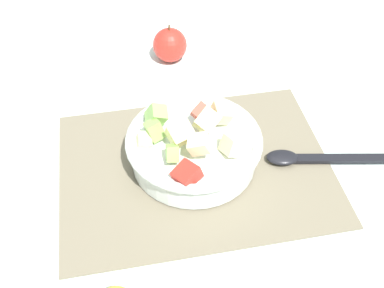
% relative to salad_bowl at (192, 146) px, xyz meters
% --- Properties ---
extents(ground_plane, '(2.40, 2.40, 0.00)m').
position_rel_salad_bowl_xyz_m(ground_plane, '(-0.00, 0.01, -0.04)').
color(ground_plane, silver).
extents(placemat, '(0.47, 0.35, 0.01)m').
position_rel_salad_bowl_xyz_m(placemat, '(-0.00, 0.01, -0.04)').
color(placemat, '#756B56').
rests_on(placemat, ground_plane).
extents(salad_bowl, '(0.23, 0.23, 0.11)m').
position_rel_salad_bowl_xyz_m(salad_bowl, '(0.00, 0.00, 0.00)').
color(salad_bowl, white).
rests_on(salad_bowl, placemat).
extents(serving_spoon, '(0.24, 0.07, 0.01)m').
position_rel_salad_bowl_xyz_m(serving_spoon, '(-0.21, 0.04, -0.03)').
color(serving_spoon, black).
rests_on(serving_spoon, placemat).
extents(whole_apple, '(0.07, 0.07, 0.09)m').
position_rel_salad_bowl_xyz_m(whole_apple, '(-0.01, -0.32, -0.01)').
color(whole_apple, red).
rests_on(whole_apple, ground_plane).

